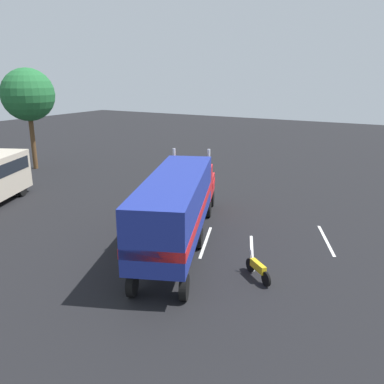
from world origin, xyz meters
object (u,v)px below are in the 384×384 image
semi_truck (179,201)px  person_bystander (123,235)px  tree_left (28,95)px  motorcycle (258,269)px

semi_truck → person_bystander: (-2.00, 2.23, -1.63)m
semi_truck → person_bystander: 3.41m
person_bystander → tree_left: bearing=60.7°
semi_truck → tree_left: bearing=67.5°
motorcycle → semi_truck: bearing=74.3°
person_bystander → tree_left: 23.60m
semi_truck → motorcycle: bearing=-105.7°
person_bystander → semi_truck: bearing=-48.2°
person_bystander → tree_left: (11.14, 19.87, 6.19)m
motorcycle → tree_left: (10.55, 27.10, 6.60)m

